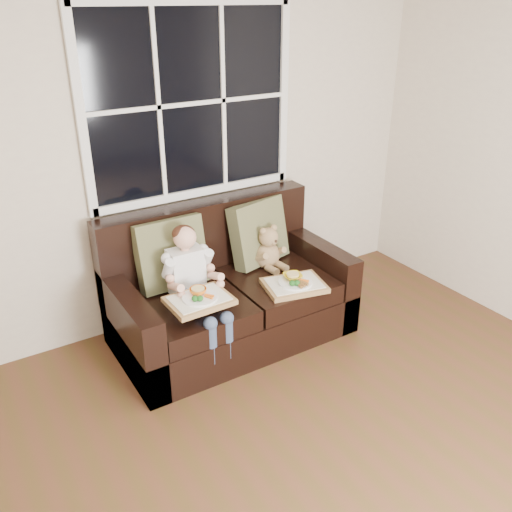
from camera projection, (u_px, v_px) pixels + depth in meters
room_walls at (447, 241)px, 1.81m from camera, size 4.52×5.02×2.71m
window_back at (191, 103)px, 3.80m from camera, size 1.62×0.04×1.37m
loveseat at (228, 297)px, 4.03m from camera, size 1.70×0.92×0.96m
pillow_left at (171, 254)px, 3.81m from camera, size 0.49×0.23×0.51m
pillow_right at (259, 232)px, 4.16m from camera, size 0.52×0.33×0.50m
child at (192, 276)px, 3.65m from camera, size 0.35×0.58×0.78m
teddy_bear at (268, 250)px, 4.11m from camera, size 0.22×0.27×0.35m
tray_left at (199, 299)px, 3.48m from camera, size 0.41×0.32×0.09m
tray_right at (294, 284)px, 3.86m from camera, size 0.48×0.41×0.10m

